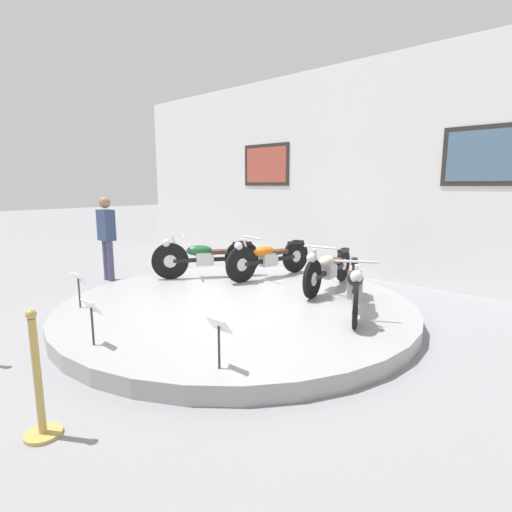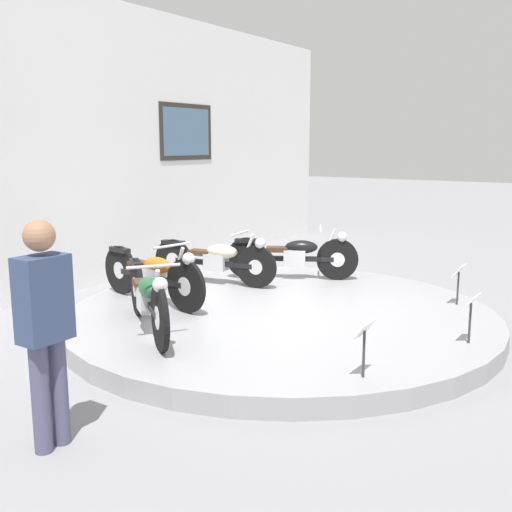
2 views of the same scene
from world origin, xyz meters
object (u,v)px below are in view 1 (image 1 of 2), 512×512
object	(u,v)px
motorcycle_green	(205,256)
info_placard_front_centre	(91,313)
motorcycle_orange	(268,257)
motorcycle_black	(355,285)
visitor_standing	(107,234)
info_placard_front_right	(219,332)
motorcycle_cream	(328,267)
info_placard_front_left	(78,282)
stanchion_post_right_of_entry	(39,395)

from	to	relation	value
motorcycle_green	info_placard_front_centre	world-z (taller)	motorcycle_green
motorcycle_orange	info_placard_front_centre	xyz separation A→B (m)	(0.65, -3.74, -0.02)
motorcycle_black	visitor_standing	size ratio (longest dim) A/B	1.04
info_placard_front_centre	info_placard_front_right	world-z (taller)	same
motorcycle_cream	info_placard_front_left	xyz separation A→B (m)	(-2.09, -3.22, -0.00)
motorcycle_green	motorcycle_cream	distance (m)	2.33
motorcycle_green	info_placard_front_centre	size ratio (longest dim) A/B	3.27
motorcycle_green	info_placard_front_right	xyz separation A→B (m)	(2.99, -2.44, -0.03)
motorcycle_green	motorcycle_orange	xyz separation A→B (m)	(0.90, 0.78, -0.01)
info_placard_front_left	visitor_standing	size ratio (longest dim) A/B	0.30
info_placard_front_right	visitor_standing	size ratio (longest dim) A/B	0.30
info_placard_front_centre	visitor_standing	distance (m)	4.08
info_placard_front_left	motorcycle_cream	bearing A→B (deg)	57.04
visitor_standing	info_placard_front_right	bearing A→B (deg)	-17.42
motorcycle_cream	motorcycle_black	size ratio (longest dim) A/B	1.10
stanchion_post_right_of_entry	info_placard_front_centre	bearing A→B (deg)	136.53
motorcycle_green	motorcycle_cream	world-z (taller)	motorcycle_green
motorcycle_black	info_placard_front_left	world-z (taller)	motorcycle_black
motorcycle_cream	motorcycle_black	world-z (taller)	motorcycle_black
visitor_standing	info_placard_front_centre	bearing A→B (deg)	-30.63
motorcycle_black	info_placard_front_left	distance (m)	3.85
motorcycle_cream	info_placard_front_centre	bearing A→B (deg)	-99.84
visitor_standing	motorcycle_cream	bearing A→B (deg)	21.99
info_placard_front_left	visitor_standing	xyz separation A→B (m)	(-2.05, 1.55, 0.39)
motorcycle_orange	visitor_standing	bearing A→B (deg)	-149.51
info_placard_front_centre	info_placard_front_right	xyz separation A→B (m)	(1.44, 0.52, 0.00)
visitor_standing	stanchion_post_right_of_entry	distance (m)	5.37
motorcycle_cream	visitor_standing	bearing A→B (deg)	-158.01
info_placard_front_left	stanchion_post_right_of_entry	size ratio (longest dim) A/B	0.50
info_placard_front_centre	stanchion_post_right_of_entry	size ratio (longest dim) A/B	0.50
info_placard_front_centre	stanchion_post_right_of_entry	bearing A→B (deg)	-43.47
motorcycle_green	info_placard_front_left	distance (m)	2.44
motorcycle_black	stanchion_post_right_of_entry	world-z (taller)	stanchion_post_right_of_entry
motorcycle_green	motorcycle_black	world-z (taller)	motorcycle_green
motorcycle_green	motorcycle_cream	size ratio (longest dim) A/B	0.87
motorcycle_orange	visitor_standing	distance (m)	3.32
motorcycle_green	stanchion_post_right_of_entry	xyz separation A→B (m)	(2.49, -3.86, -0.26)
motorcycle_green	stanchion_post_right_of_entry	bearing A→B (deg)	-57.11
motorcycle_green	info_placard_front_right	distance (m)	3.86
motorcycle_cream	info_placard_front_left	distance (m)	3.84
motorcycle_orange	info_placard_front_centre	size ratio (longest dim) A/B	3.88
info_placard_front_right	visitor_standing	distance (m)	5.18
motorcycle_cream	info_placard_front_centre	size ratio (longest dim) A/B	3.77
motorcycle_orange	motorcycle_cream	bearing A→B (deg)	-0.14
motorcycle_green	stanchion_post_right_of_entry	world-z (taller)	stanchion_post_right_of_entry
info_placard_front_right	visitor_standing	xyz separation A→B (m)	(-4.93, 1.55, 0.39)
motorcycle_black	visitor_standing	bearing A→B (deg)	-170.00
motorcycle_orange	info_placard_front_centre	bearing A→B (deg)	-80.18
motorcycle_cream	motorcycle_black	distance (m)	1.19
motorcycle_black	info_placard_front_left	size ratio (longest dim) A/B	3.42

